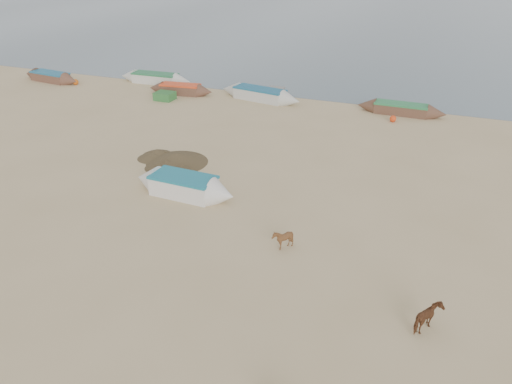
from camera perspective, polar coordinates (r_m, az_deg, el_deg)
ground at (r=19.50m, az=-4.34°, el=-7.61°), size 140.00×140.00×0.00m
sea at (r=97.25m, az=18.10°, el=19.25°), size 160.00×160.00×0.00m
calf_front at (r=19.82m, az=3.06°, el=-5.38°), size 0.94×0.86×0.89m
calf_right at (r=16.91m, az=19.17°, el=-13.53°), size 0.84×0.97×0.94m
near_canoe at (r=24.11m, az=-8.26°, el=0.74°), size 5.36×1.72×0.99m
debris_pile at (r=27.84m, az=-9.04°, el=3.87°), size 4.47×4.47×0.54m
waterline_canoes at (r=38.01m, az=3.49°, el=10.72°), size 59.13×4.54×0.91m
beach_clutter at (r=35.66m, az=15.97°, el=8.41°), size 43.14×5.57×0.64m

